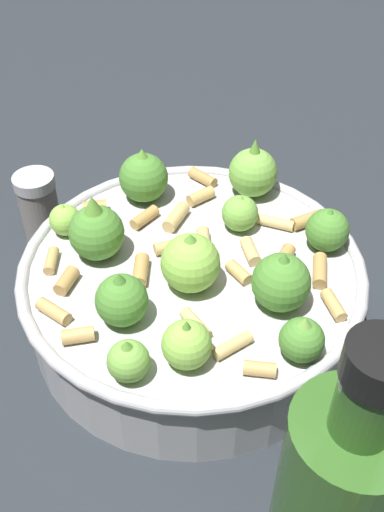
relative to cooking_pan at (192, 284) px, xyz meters
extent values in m
plane|color=#23282D|center=(0.00, 0.00, -0.05)|extent=(2.40, 2.40, 0.00)
cylinder|color=#B7B7BC|center=(0.00, 0.00, -0.01)|extent=(0.28, 0.28, 0.07)
torus|color=#B7B7BC|center=(0.00, 0.00, 0.02)|extent=(0.29, 0.29, 0.01)
sphere|color=#4C8933|center=(0.06, 0.11, 0.04)|extent=(0.03, 0.03, 0.03)
cone|color=#75B247|center=(0.06, 0.11, 0.06)|extent=(0.02, 0.02, 0.01)
sphere|color=#75B247|center=(-0.12, 0.02, 0.05)|extent=(0.05, 0.05, 0.05)
cone|color=#609E38|center=(-0.12, 0.02, 0.07)|extent=(0.02, 0.02, 0.02)
sphere|color=#8CC64C|center=(0.00, -0.12, 0.04)|extent=(0.03, 0.03, 0.03)
cone|color=#8CC64C|center=(0.00, -0.12, 0.05)|extent=(0.01, 0.01, 0.01)
sphere|color=#4C8933|center=(0.08, -0.03, 0.04)|extent=(0.04, 0.04, 0.04)
cone|color=#4C8933|center=(0.08, -0.03, 0.06)|extent=(0.02, 0.02, 0.02)
sphere|color=#8CC64C|center=(0.10, 0.03, 0.04)|extent=(0.04, 0.04, 0.04)
cone|color=#609E38|center=(0.10, 0.03, 0.06)|extent=(0.01, 0.01, 0.01)
sphere|color=#4C8933|center=(0.02, -0.08, 0.05)|extent=(0.05, 0.05, 0.05)
cone|color=#609E38|center=(0.02, -0.08, 0.07)|extent=(0.02, 0.02, 0.02)
sphere|color=#8CC64C|center=(0.02, 0.01, 0.05)|extent=(0.05, 0.05, 0.05)
cone|color=#609E38|center=(0.02, 0.01, 0.07)|extent=(0.02, 0.02, 0.02)
sphere|color=#4C8933|center=(-0.07, -0.08, 0.05)|extent=(0.05, 0.05, 0.05)
cone|color=#609E38|center=(-0.07, -0.08, 0.07)|extent=(0.02, 0.02, 0.02)
sphere|color=#4C8933|center=(-0.06, 0.10, 0.04)|extent=(0.04, 0.04, 0.04)
cone|color=#4C8933|center=(-0.06, 0.10, 0.06)|extent=(0.01, 0.01, 0.01)
sphere|color=#75B247|center=(-0.06, 0.02, 0.04)|extent=(0.03, 0.03, 0.03)
cone|color=#75B247|center=(-0.06, 0.02, 0.05)|extent=(0.01, 0.01, 0.01)
sphere|color=#4C8933|center=(0.02, 0.08, 0.05)|extent=(0.05, 0.05, 0.05)
cone|color=#4C8933|center=(0.02, 0.08, 0.07)|extent=(0.02, 0.02, 0.02)
sphere|color=#75B247|center=(0.12, 0.00, 0.04)|extent=(0.03, 0.03, 0.03)
cone|color=#609E38|center=(0.12, 0.00, 0.05)|extent=(0.02, 0.02, 0.01)
cylinder|color=tan|center=(-0.07, 0.05, 0.03)|extent=(0.01, 0.03, 0.01)
cylinder|color=tan|center=(0.03, -0.03, 0.03)|extent=(0.03, 0.02, 0.01)
cylinder|color=tan|center=(0.09, -0.08, 0.03)|extent=(0.02, 0.03, 0.01)
cylinder|color=tan|center=(-0.03, 0.04, 0.03)|extent=(0.03, 0.02, 0.01)
cylinder|color=tan|center=(-0.03, -0.11, 0.03)|extent=(0.02, 0.03, 0.01)
cylinder|color=tan|center=(-0.03, 0.07, 0.03)|extent=(0.03, 0.01, 0.01)
cylinder|color=tan|center=(0.01, 0.12, 0.03)|extent=(0.03, 0.02, 0.01)
cylinder|color=tan|center=(-0.05, -0.03, 0.03)|extent=(0.03, 0.01, 0.01)
cylinder|color=tan|center=(-0.02, 0.10, 0.03)|extent=(0.03, 0.02, 0.01)
cylinder|color=tan|center=(-0.09, -0.02, 0.03)|extent=(0.03, 0.02, 0.01)
cylinder|color=tan|center=(-0.01, -0.02, 0.03)|extent=(0.02, 0.03, 0.01)
cylinder|color=tan|center=(0.11, -0.05, 0.03)|extent=(0.02, 0.03, 0.01)
cylinder|color=tan|center=(-0.03, 0.00, 0.03)|extent=(0.03, 0.02, 0.01)
cylinder|color=tan|center=(0.06, 0.03, 0.03)|extent=(0.02, 0.03, 0.01)
cylinder|color=tan|center=(0.04, -0.11, 0.03)|extent=(0.03, 0.02, 0.01)
cylinder|color=tan|center=(-0.12, -0.03, 0.03)|extent=(0.02, 0.03, 0.01)
cylinder|color=tan|center=(-0.09, 0.08, 0.03)|extent=(0.03, 0.03, 0.01)
cylinder|color=tan|center=(-0.04, -0.06, 0.03)|extent=(0.03, 0.02, 0.01)
cylinder|color=tan|center=(0.06, -0.08, 0.03)|extent=(0.02, 0.01, 0.01)
cylinder|color=tan|center=(0.09, 0.08, 0.03)|extent=(0.02, 0.02, 0.01)
cylinder|color=tan|center=(0.07, 0.06, 0.03)|extent=(0.03, 0.03, 0.01)
cylinder|color=tan|center=(0.00, 0.04, 0.03)|extent=(0.02, 0.03, 0.01)
cylinder|color=gray|center=(-0.05, -0.19, -0.01)|extent=(0.04, 0.04, 0.07)
cylinder|color=silver|center=(-0.05, -0.19, 0.03)|extent=(0.04, 0.04, 0.01)
cylinder|color=#336023|center=(0.19, 0.15, 0.16)|extent=(0.03, 0.03, 0.04)
cylinder|color=black|center=(0.19, 0.15, 0.18)|extent=(0.03, 0.03, 0.02)
camera|label=1|loc=(0.34, 0.13, 0.36)|focal=41.07mm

